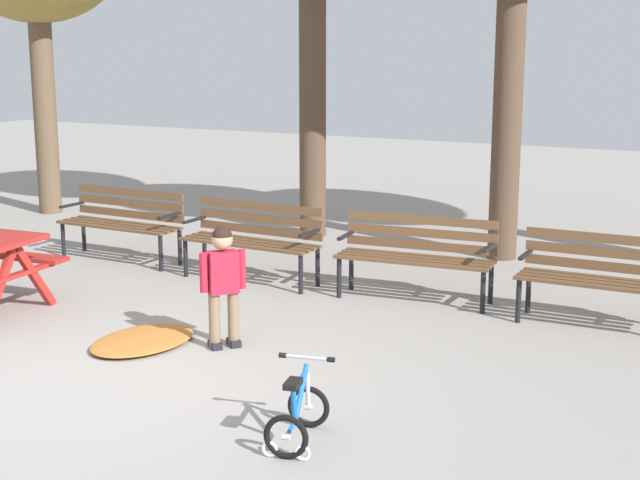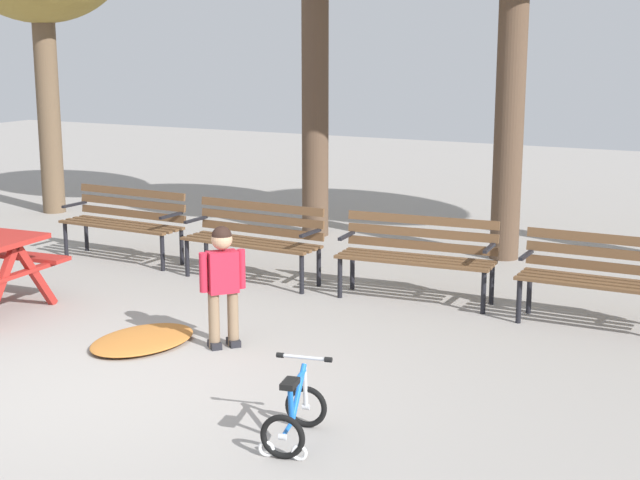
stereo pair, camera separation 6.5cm
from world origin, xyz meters
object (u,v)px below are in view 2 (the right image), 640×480
Objects in this scene: park_bench_far_left at (126,218)px; child_standing at (223,277)px; park_bench_right at (418,251)px; kids_bicycle at (294,414)px; park_bench_left at (255,235)px; park_bench_far_right at (608,274)px.

child_standing reaches higher than park_bench_far_left.
park_bench_right is 2.68× the size of kids_bicycle.
park_bench_left is at bearing 124.45° from kids_bicycle.
park_bench_right is (1.89, 0.07, 0.00)m from park_bench_left.
child_standing is 1.76× the size of kids_bicycle.
park_bench_left is at bearing 179.80° from park_bench_far_right.
park_bench_far_left is 2.66× the size of kids_bicycle.
park_bench_far_right is at bearing -2.56° from park_bench_right.
park_bench_right is at bearing 177.44° from park_bench_far_right.
child_standing reaches higher than park_bench_left.
park_bench_far_left is at bearing 139.47° from kids_bicycle.
kids_bicycle is at bearing -40.53° from park_bench_far_left.
park_bench_far_left is at bearing 178.96° from park_bench_right.
park_bench_far_left is 3.79m from park_bench_right.
park_bench_right is (3.79, -0.07, 0.00)m from park_bench_far_left.
park_bench_right is at bearing -1.04° from park_bench_far_left.
park_bench_far_left and park_bench_right have the same top height.
park_bench_far_right is at bearing 69.53° from kids_bicycle.
park_bench_far_right is 3.54m from child_standing.
park_bench_right is at bearing 67.10° from child_standing.
park_bench_left is 2.66× the size of kids_bicycle.
park_bench_far_right is 1.49× the size of child_standing.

